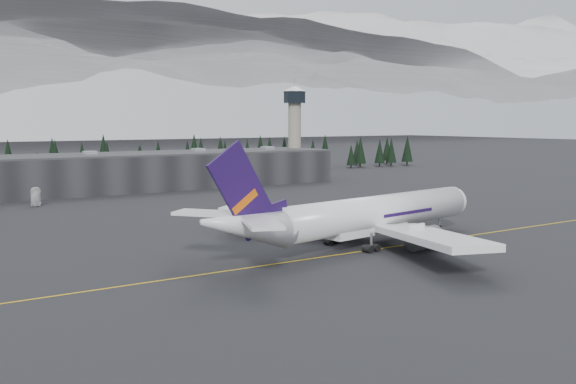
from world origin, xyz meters
TOP-DOWN VIEW (x-y plane):
  - ground at (0.00, 0.00)m, footprint 1400.00×1400.00m
  - taxiline at (0.00, -2.00)m, footprint 400.00×0.40m
  - terminal at (0.00, 125.00)m, footprint 160.00×30.00m
  - control_tower at (75.00, 128.00)m, footprint 10.00×10.00m
  - treeline at (0.00, 162.00)m, footprint 360.00×20.00m
  - jet_main at (3.40, 1.74)m, footprint 70.25×64.40m
  - gse_vehicle_a at (-34.19, 95.50)m, footprint 3.26×5.79m
  - gse_vehicle_b at (38.89, 102.26)m, footprint 4.15×1.71m

SIDE VIEW (x-z plane):
  - ground at x=0.00m, z-range 0.00..0.00m
  - taxiline at x=0.00m, z-range 0.00..0.02m
  - gse_vehicle_b at x=38.89m, z-range 0.00..1.41m
  - gse_vehicle_a at x=-34.19m, z-range 0.00..1.53m
  - jet_main at x=3.40m, z-range -4.52..16.23m
  - terminal at x=0.00m, z-range 0.00..12.60m
  - treeline at x=0.00m, z-range 0.00..15.00m
  - control_tower at x=75.00m, z-range 4.56..42.26m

